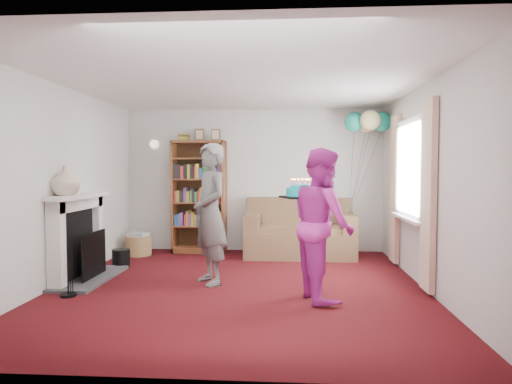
# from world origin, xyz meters

# --- Properties ---
(ground) EXTENTS (5.00, 5.00, 0.00)m
(ground) POSITION_xyz_m (0.00, 0.00, 0.00)
(ground) COLOR #34070B
(ground) RESTS_ON ground
(wall_back) EXTENTS (4.50, 0.02, 2.50)m
(wall_back) POSITION_xyz_m (0.00, 2.51, 1.25)
(wall_back) COLOR silver
(wall_back) RESTS_ON ground
(wall_left) EXTENTS (0.02, 5.00, 2.50)m
(wall_left) POSITION_xyz_m (-2.26, 0.00, 1.25)
(wall_left) COLOR silver
(wall_left) RESTS_ON ground
(wall_right) EXTENTS (0.02, 5.00, 2.50)m
(wall_right) POSITION_xyz_m (2.26, 0.00, 1.25)
(wall_right) COLOR silver
(wall_right) RESTS_ON ground
(ceiling) EXTENTS (4.50, 5.00, 0.01)m
(ceiling) POSITION_xyz_m (0.00, 0.00, 2.50)
(ceiling) COLOR white
(ceiling) RESTS_ON wall_back
(fireplace) EXTENTS (0.55, 1.80, 1.12)m
(fireplace) POSITION_xyz_m (-2.09, 0.19, 0.51)
(fireplace) COLOR #3F3F42
(fireplace) RESTS_ON ground
(window_bay) EXTENTS (0.14, 2.02, 2.20)m
(window_bay) POSITION_xyz_m (2.21, 0.60, 1.20)
(window_bay) COLOR white
(window_bay) RESTS_ON ground
(wall_sconce) EXTENTS (0.16, 0.23, 0.16)m
(wall_sconce) POSITION_xyz_m (-1.75, 2.36, 1.88)
(wall_sconce) COLOR gold
(wall_sconce) RESTS_ON ground
(bookcase) EXTENTS (0.91, 0.42, 2.14)m
(bookcase) POSITION_xyz_m (-0.94, 2.30, 0.95)
(bookcase) COLOR #472B14
(bookcase) RESTS_ON ground
(sofa) EXTENTS (1.79, 0.95, 0.95)m
(sofa) POSITION_xyz_m (0.79, 2.07, 0.35)
(sofa) COLOR brown
(sofa) RESTS_ON ground
(wicker_basket) EXTENTS (0.43, 0.43, 0.38)m
(wicker_basket) POSITION_xyz_m (-1.90, 1.89, 0.17)
(wicker_basket) COLOR #9B7348
(wicker_basket) RESTS_ON ground
(person_striped) EXTENTS (0.70, 0.77, 1.77)m
(person_striped) POSITION_xyz_m (-0.38, 0.12, 0.89)
(person_striped) COLOR black
(person_striped) RESTS_ON ground
(person_magenta) EXTENTS (0.83, 0.96, 1.69)m
(person_magenta) POSITION_xyz_m (0.98, -0.47, 0.84)
(person_magenta) COLOR #BA2591
(person_magenta) RESTS_ON ground
(birthday_cake) EXTENTS (0.39, 0.39, 0.22)m
(birthday_cake) POSITION_xyz_m (0.74, -0.31, 1.19)
(birthday_cake) COLOR black
(birthday_cake) RESTS_ON ground
(balloons) EXTENTS (0.77, 0.77, 1.70)m
(balloons) POSITION_xyz_m (1.90, 2.08, 2.22)
(balloons) COLOR #3F3F3F
(balloons) RESTS_ON ground
(mantel_vase) EXTENTS (0.41, 0.41, 0.37)m
(mantel_vase) POSITION_xyz_m (-2.12, -0.15, 1.31)
(mantel_vase) COLOR beige
(mantel_vase) RESTS_ON fireplace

